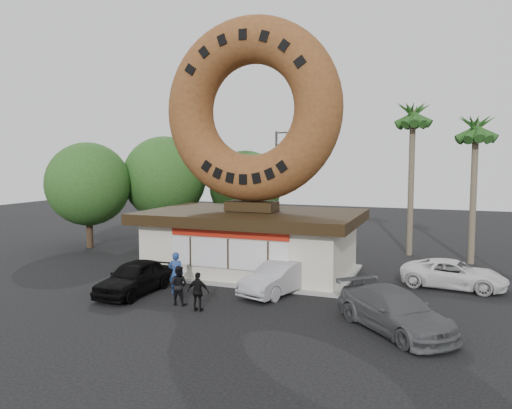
{
  "coord_description": "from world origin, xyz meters",
  "views": [
    {
      "loc": [
        9.48,
        -18.32,
        6.03
      ],
      "look_at": [
        0.99,
        4.0,
        3.84
      ],
      "focal_mm": 35.0,
      "sensor_mm": 36.0,
      "label": 1
    }
  ],
  "objects_px": {
    "person_center": "(178,285)",
    "street_lamp": "(278,180)",
    "car_black": "(134,277)",
    "car_silver": "(279,278)",
    "donut_shop": "(252,240)",
    "person_left": "(176,273)",
    "car_white": "(454,274)",
    "giant_donut": "(252,110)",
    "person_right": "(198,292)",
    "car_grey": "(395,311)"
  },
  "relations": [
    {
      "from": "person_center",
      "to": "street_lamp",
      "type": "bearing_deg",
      "value": -88.49
    },
    {
      "from": "car_black",
      "to": "car_silver",
      "type": "height_order",
      "value": "car_black"
    },
    {
      "from": "street_lamp",
      "to": "donut_shop",
      "type": "bearing_deg",
      "value": -79.5
    },
    {
      "from": "donut_shop",
      "to": "person_left",
      "type": "relative_size",
      "value": 5.89
    },
    {
      "from": "car_white",
      "to": "giant_donut",
      "type": "bearing_deg",
      "value": 99.12
    },
    {
      "from": "donut_shop",
      "to": "person_right",
      "type": "height_order",
      "value": "donut_shop"
    },
    {
      "from": "giant_donut",
      "to": "car_grey",
      "type": "bearing_deg",
      "value": -39.89
    },
    {
      "from": "car_silver",
      "to": "person_right",
      "type": "bearing_deg",
      "value": -103.23
    },
    {
      "from": "person_left",
      "to": "giant_donut",
      "type": "bearing_deg",
      "value": -121.2
    },
    {
      "from": "street_lamp",
      "to": "car_grey",
      "type": "distance_m",
      "value": 19.71
    },
    {
      "from": "person_left",
      "to": "person_right",
      "type": "distance_m",
      "value": 2.82
    },
    {
      "from": "person_left",
      "to": "car_silver",
      "type": "height_order",
      "value": "person_left"
    },
    {
      "from": "donut_shop",
      "to": "person_left",
      "type": "xyz_separation_m",
      "value": [
        -1.63,
        -5.16,
        -0.81
      ]
    },
    {
      "from": "car_black",
      "to": "car_silver",
      "type": "relative_size",
      "value": 1.02
    },
    {
      "from": "giant_donut",
      "to": "person_left",
      "type": "bearing_deg",
      "value": -107.44
    },
    {
      "from": "person_left",
      "to": "person_center",
      "type": "relative_size",
      "value": 1.16
    },
    {
      "from": "giant_donut",
      "to": "car_white",
      "type": "xyz_separation_m",
      "value": [
        9.99,
        0.37,
        -7.9
      ]
    },
    {
      "from": "person_center",
      "to": "car_silver",
      "type": "xyz_separation_m",
      "value": [
        3.36,
        3.14,
        -0.1
      ]
    },
    {
      "from": "giant_donut",
      "to": "car_silver",
      "type": "xyz_separation_m",
      "value": [
        2.65,
        -3.43,
        -7.84
      ]
    },
    {
      "from": "donut_shop",
      "to": "car_white",
      "type": "bearing_deg",
      "value": 2.24
    },
    {
      "from": "giant_donut",
      "to": "person_center",
      "type": "distance_m",
      "value": 10.17
    },
    {
      "from": "car_black",
      "to": "car_white",
      "type": "distance_m",
      "value": 14.73
    },
    {
      "from": "car_white",
      "to": "street_lamp",
      "type": "bearing_deg",
      "value": 57.88
    },
    {
      "from": "street_lamp",
      "to": "person_left",
      "type": "bearing_deg",
      "value": -89.13
    },
    {
      "from": "street_lamp",
      "to": "car_silver",
      "type": "bearing_deg",
      "value": -71.45
    },
    {
      "from": "street_lamp",
      "to": "car_silver",
      "type": "relative_size",
      "value": 1.85
    },
    {
      "from": "car_black",
      "to": "car_white",
      "type": "height_order",
      "value": "car_black"
    },
    {
      "from": "person_left",
      "to": "car_white",
      "type": "height_order",
      "value": "person_left"
    },
    {
      "from": "car_white",
      "to": "car_silver",
      "type": "bearing_deg",
      "value": 124.36
    },
    {
      "from": "car_grey",
      "to": "street_lamp",
      "type": "bearing_deg",
      "value": 76.95
    },
    {
      "from": "street_lamp",
      "to": "person_center",
      "type": "relative_size",
      "value": 4.89
    },
    {
      "from": "donut_shop",
      "to": "person_right",
      "type": "relative_size",
      "value": 7.18
    },
    {
      "from": "giant_donut",
      "to": "person_center",
      "type": "relative_size",
      "value": 5.81
    },
    {
      "from": "car_silver",
      "to": "car_white",
      "type": "xyz_separation_m",
      "value": [
        7.34,
        3.8,
        -0.06
      ]
    },
    {
      "from": "person_center",
      "to": "person_right",
      "type": "relative_size",
      "value": 1.05
    },
    {
      "from": "person_right",
      "to": "car_black",
      "type": "relative_size",
      "value": 0.35
    },
    {
      "from": "donut_shop",
      "to": "car_grey",
      "type": "xyz_separation_m",
      "value": [
        7.97,
        -6.65,
        -1.04
      ]
    },
    {
      "from": "donut_shop",
      "to": "car_white",
      "type": "xyz_separation_m",
      "value": [
        9.99,
        0.39,
        -1.11
      ]
    },
    {
      "from": "person_left",
      "to": "car_white",
      "type": "distance_m",
      "value": 12.88
    },
    {
      "from": "giant_donut",
      "to": "car_black",
      "type": "distance_m",
      "value": 10.29
    },
    {
      "from": "street_lamp",
      "to": "person_left",
      "type": "relative_size",
      "value": 4.21
    },
    {
      "from": "person_center",
      "to": "car_black",
      "type": "bearing_deg",
      "value": -18.47
    },
    {
      "from": "giant_donut",
      "to": "car_black",
      "type": "height_order",
      "value": "giant_donut"
    },
    {
      "from": "donut_shop",
      "to": "street_lamp",
      "type": "relative_size",
      "value": 1.4
    },
    {
      "from": "person_left",
      "to": "car_black",
      "type": "distance_m",
      "value": 1.88
    },
    {
      "from": "person_center",
      "to": "car_black",
      "type": "relative_size",
      "value": 0.37
    },
    {
      "from": "person_left",
      "to": "car_silver",
      "type": "bearing_deg",
      "value": -171.54
    },
    {
      "from": "car_silver",
      "to": "street_lamp",
      "type": "bearing_deg",
      "value": 126.36
    },
    {
      "from": "person_right",
      "to": "car_black",
      "type": "height_order",
      "value": "person_right"
    },
    {
      "from": "person_left",
      "to": "street_lamp",
      "type": "bearing_deg",
      "value": -102.88
    }
  ]
}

